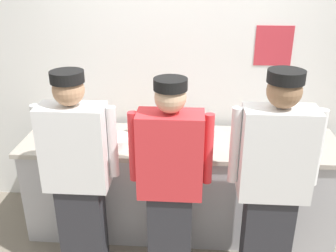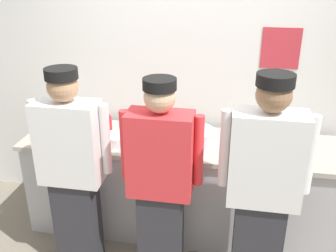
{
  "view_description": "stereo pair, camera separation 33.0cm",
  "coord_description": "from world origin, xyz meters",
  "px_view_note": "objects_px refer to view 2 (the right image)",
  "views": [
    {
      "loc": [
        0.1,
        -2.64,
        2.36
      ],
      "look_at": [
        -0.11,
        0.38,
        1.04
      ],
      "focal_mm": 40.91,
      "sensor_mm": 36.0,
      "label": 1
    },
    {
      "loc": [
        0.43,
        -2.6,
        2.36
      ],
      "look_at": [
        -0.11,
        0.38,
        1.04
      ],
      "focal_mm": 40.91,
      "sensor_mm": 36.0,
      "label": 2
    }
  ],
  "objects_px": {
    "squeeze_bottle_secondary": "(137,123)",
    "deli_cup": "(76,125)",
    "sheet_tray": "(281,147)",
    "squeeze_bottle_primary": "(109,123)",
    "chef_center": "(160,181)",
    "chef_far_right": "(263,188)",
    "ramekin_red_sauce": "(168,148)",
    "ramekin_green_sauce": "(241,154)",
    "plate_stack_rear": "(67,135)",
    "chefs_knife": "(154,133)",
    "mixing_bowl_steel": "(194,136)",
    "plate_stack_front": "(119,139)",
    "chef_near_left": "(72,169)",
    "squeeze_bottle_spare": "(144,139)"
  },
  "relations": [
    {
      "from": "sheet_tray",
      "to": "ramekin_red_sauce",
      "type": "distance_m",
      "value": 0.95
    },
    {
      "from": "squeeze_bottle_spare",
      "to": "ramekin_red_sauce",
      "type": "xyz_separation_m",
      "value": [
        0.2,
        0.01,
        -0.07
      ]
    },
    {
      "from": "plate_stack_rear",
      "to": "ramekin_green_sauce",
      "type": "height_order",
      "value": "plate_stack_rear"
    },
    {
      "from": "ramekin_red_sauce",
      "to": "deli_cup",
      "type": "relative_size",
      "value": 0.99
    },
    {
      "from": "chefs_knife",
      "to": "chef_far_right",
      "type": "bearing_deg",
      "value": -40.48
    },
    {
      "from": "chef_center",
      "to": "deli_cup",
      "type": "height_order",
      "value": "chef_center"
    },
    {
      "from": "squeeze_bottle_secondary",
      "to": "plate_stack_rear",
      "type": "bearing_deg",
      "value": -154.29
    },
    {
      "from": "plate_stack_rear",
      "to": "chefs_knife",
      "type": "height_order",
      "value": "plate_stack_rear"
    },
    {
      "from": "plate_stack_front",
      "to": "chef_center",
      "type": "bearing_deg",
      "value": -47.46
    },
    {
      "from": "chef_center",
      "to": "squeeze_bottle_spare",
      "type": "xyz_separation_m",
      "value": [
        -0.23,
        0.44,
        0.11
      ]
    },
    {
      "from": "chef_near_left",
      "to": "squeeze_bottle_spare",
      "type": "relative_size",
      "value": 8.57
    },
    {
      "from": "plate_stack_front",
      "to": "squeeze_bottle_secondary",
      "type": "bearing_deg",
      "value": 68.44
    },
    {
      "from": "chef_far_right",
      "to": "squeeze_bottle_primary",
      "type": "bearing_deg",
      "value": 150.3
    },
    {
      "from": "plate_stack_front",
      "to": "plate_stack_rear",
      "type": "bearing_deg",
      "value": -177.75
    },
    {
      "from": "plate_stack_front",
      "to": "squeeze_bottle_primary",
      "type": "relative_size",
      "value": 1.25
    },
    {
      "from": "ramekin_green_sauce",
      "to": "deli_cup",
      "type": "xyz_separation_m",
      "value": [
        -1.51,
        0.26,
        0.03
      ]
    },
    {
      "from": "chef_center",
      "to": "ramekin_red_sauce",
      "type": "relative_size",
      "value": 15.36
    },
    {
      "from": "squeeze_bottle_primary",
      "to": "squeeze_bottle_secondary",
      "type": "relative_size",
      "value": 0.97
    },
    {
      "from": "ramekin_red_sauce",
      "to": "squeeze_bottle_spare",
      "type": "bearing_deg",
      "value": -176.11
    },
    {
      "from": "chef_near_left",
      "to": "plate_stack_rear",
      "type": "distance_m",
      "value": 0.52
    },
    {
      "from": "chef_center",
      "to": "deli_cup",
      "type": "xyz_separation_m",
      "value": [
        -0.94,
        0.7,
        0.07
      ]
    },
    {
      "from": "squeeze_bottle_spare",
      "to": "squeeze_bottle_primary",
      "type": "bearing_deg",
      "value": 144.33
    },
    {
      "from": "plate_stack_rear",
      "to": "ramekin_red_sauce",
      "type": "height_order",
      "value": "plate_stack_rear"
    },
    {
      "from": "chef_near_left",
      "to": "squeeze_bottle_spare",
      "type": "xyz_separation_m",
      "value": [
        0.46,
        0.42,
        0.1
      ]
    },
    {
      "from": "ramekin_red_sauce",
      "to": "chefs_knife",
      "type": "xyz_separation_m",
      "value": [
        -0.18,
        0.3,
        -0.02
      ]
    },
    {
      "from": "chef_center",
      "to": "ramekin_green_sauce",
      "type": "xyz_separation_m",
      "value": [
        0.57,
        0.44,
        0.04
      ]
    },
    {
      "from": "squeeze_bottle_spare",
      "to": "ramekin_red_sauce",
      "type": "distance_m",
      "value": 0.21
    },
    {
      "from": "plate_stack_front",
      "to": "sheet_tray",
      "type": "xyz_separation_m",
      "value": [
        1.36,
        0.15,
        -0.03
      ]
    },
    {
      "from": "mixing_bowl_steel",
      "to": "squeeze_bottle_primary",
      "type": "bearing_deg",
      "value": 175.04
    },
    {
      "from": "chef_far_right",
      "to": "squeeze_bottle_secondary",
      "type": "relative_size",
      "value": 9.04
    },
    {
      "from": "chef_center",
      "to": "plate_stack_front",
      "type": "bearing_deg",
      "value": 132.54
    },
    {
      "from": "squeeze_bottle_secondary",
      "to": "chef_far_right",
      "type": "bearing_deg",
      "value": -36.45
    },
    {
      "from": "squeeze_bottle_secondary",
      "to": "deli_cup",
      "type": "relative_size",
      "value": 1.76
    },
    {
      "from": "chef_near_left",
      "to": "plate_stack_rear",
      "type": "bearing_deg",
      "value": 117.55
    },
    {
      "from": "chef_center",
      "to": "ramekin_green_sauce",
      "type": "relative_size",
      "value": 18.55
    },
    {
      "from": "mixing_bowl_steel",
      "to": "squeeze_bottle_secondary",
      "type": "distance_m",
      "value": 0.54
    },
    {
      "from": "squeeze_bottle_primary",
      "to": "ramekin_green_sauce",
      "type": "xyz_separation_m",
      "value": [
        1.2,
        -0.28,
        -0.07
      ]
    },
    {
      "from": "squeeze_bottle_secondary",
      "to": "ramekin_red_sauce",
      "type": "height_order",
      "value": "squeeze_bottle_secondary"
    },
    {
      "from": "chef_center",
      "to": "mixing_bowl_steel",
      "type": "xyz_separation_m",
      "value": [
        0.17,
        0.66,
        0.08
      ]
    },
    {
      "from": "mixing_bowl_steel",
      "to": "squeeze_bottle_primary",
      "type": "distance_m",
      "value": 0.79
    },
    {
      "from": "chef_far_right",
      "to": "ramekin_red_sauce",
      "type": "relative_size",
      "value": 16.1
    },
    {
      "from": "chef_far_right",
      "to": "squeeze_bottle_spare",
      "type": "height_order",
      "value": "chef_far_right"
    },
    {
      "from": "squeeze_bottle_primary",
      "to": "ramekin_red_sauce",
      "type": "bearing_deg",
      "value": -24.55
    },
    {
      "from": "deli_cup",
      "to": "chefs_knife",
      "type": "bearing_deg",
      "value": 4.02
    },
    {
      "from": "chef_far_right",
      "to": "sheet_tray",
      "type": "bearing_deg",
      "value": 75.72
    },
    {
      "from": "ramekin_green_sauce",
      "to": "plate_stack_front",
      "type": "bearing_deg",
      "value": 176.54
    },
    {
      "from": "chef_near_left",
      "to": "ramekin_red_sauce",
      "type": "distance_m",
      "value": 0.79
    },
    {
      "from": "sheet_tray",
      "to": "squeeze_bottle_primary",
      "type": "xyz_separation_m",
      "value": [
        -1.52,
        0.07,
        0.08
      ]
    },
    {
      "from": "chef_near_left",
      "to": "chef_center",
      "type": "distance_m",
      "value": 0.69
    },
    {
      "from": "chef_near_left",
      "to": "ramekin_green_sauce",
      "type": "bearing_deg",
      "value": 18.3
    }
  ]
}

